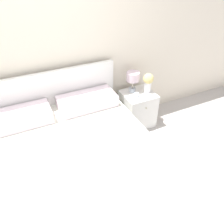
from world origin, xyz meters
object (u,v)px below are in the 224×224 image
nightstand (137,109)px  flower_vase (148,81)px  table_lamp (133,78)px  teacup (136,95)px  bed (77,174)px

nightstand → flower_vase: (0.14, -0.01, 0.42)m
table_lamp → teacup: (-0.02, -0.15, -0.18)m
bed → nightstand: bearing=33.7°
nightstand → teacup: teacup is taller
nightstand → flower_vase: bearing=-2.1°
table_lamp → teacup: bearing=-97.7°
bed → table_lamp: 1.49m
table_lamp → flower_vase: size_ratio=1.07×
nightstand → teacup: size_ratio=5.18×
flower_vase → table_lamp: bearing=152.8°
nightstand → flower_vase: flower_vase is taller
bed → nightstand: bed is taller
nightstand → table_lamp: 0.48m
table_lamp → flower_vase: bearing=-27.2°
bed → flower_vase: size_ratio=7.86×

